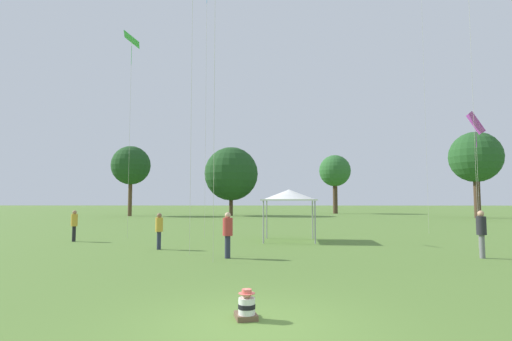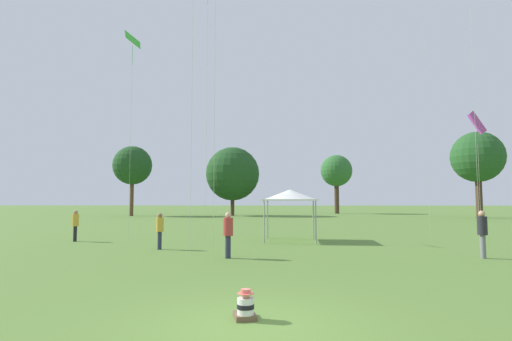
# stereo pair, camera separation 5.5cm
# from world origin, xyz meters

# --- Properties ---
(ground_plane) EXTENTS (300.00, 300.00, 0.00)m
(ground_plane) POSITION_xyz_m (0.00, 0.00, 0.00)
(ground_plane) COLOR #567A33
(seated_toddler) EXTENTS (0.48, 0.55, 0.57)m
(seated_toddler) POSITION_xyz_m (-0.11, 0.39, 0.23)
(seated_toddler) COLOR brown
(seated_toddler) RESTS_ON ground
(person_standing_0) EXTENTS (0.41, 0.41, 1.65)m
(person_standing_0) POSITION_xyz_m (-9.86, 13.96, 0.99)
(person_standing_0) COLOR black
(person_standing_0) RESTS_ON ground
(person_standing_1) EXTENTS (0.44, 0.44, 1.61)m
(person_standing_1) POSITION_xyz_m (-4.47, 10.69, 0.96)
(person_standing_1) COLOR #282D42
(person_standing_1) RESTS_ON ground
(person_standing_4) EXTENTS (0.54, 0.54, 1.73)m
(person_standing_4) POSITION_xyz_m (-1.17, 8.11, 1.03)
(person_standing_4) COLOR #282D42
(person_standing_4) RESTS_ON ground
(person_standing_5) EXTENTS (0.49, 0.49, 1.80)m
(person_standing_5) POSITION_xyz_m (8.45, 8.28, 1.08)
(person_standing_5) COLOR slate
(person_standing_5) RESTS_ON ground
(canopy_tent) EXTENTS (3.10, 3.10, 2.76)m
(canopy_tent) POSITION_xyz_m (1.57, 14.54, 2.44)
(canopy_tent) COLOR white
(canopy_tent) RESTS_ON ground
(kite_2) EXTENTS (0.89, 1.31, 6.68)m
(kite_2) POSITION_xyz_m (11.14, 13.44, 6.07)
(kite_2) COLOR #B738C6
(kite_2) RESTS_ON ground
(kite_8) EXTENTS (1.16, 1.29, 12.05)m
(kite_8) POSITION_xyz_m (-7.66, 15.81, 11.38)
(kite_8) COLOR green
(kite_8) RESTS_ON ground
(distant_tree_0) EXTENTS (5.08, 5.08, 9.47)m
(distant_tree_0) POSITION_xyz_m (11.71, 57.73, 6.84)
(distant_tree_0) COLOR #473323
(distant_tree_0) RESTS_ON ground
(distant_tree_1) EXTENTS (6.22, 6.22, 10.60)m
(distant_tree_1) POSITION_xyz_m (26.29, 42.31, 7.42)
(distant_tree_1) COLOR #473323
(distant_tree_1) RESTS_ON ground
(distant_tree_2) EXTENTS (7.47, 7.47, 9.58)m
(distant_tree_2) POSITION_xyz_m (-4.41, 48.47, 5.84)
(distant_tree_2) COLOR #473323
(distant_tree_2) RESTS_ON ground
(distant_tree_3) EXTENTS (5.31, 5.31, 9.62)m
(distant_tree_3) POSITION_xyz_m (-18.18, 47.29, 6.92)
(distant_tree_3) COLOR brown
(distant_tree_3) RESTS_ON ground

